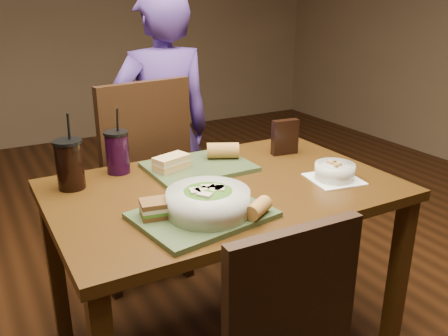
{
  "coord_description": "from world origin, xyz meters",
  "views": [
    {
      "loc": [
        -0.82,
        -1.47,
        1.44
      ],
      "look_at": [
        0.0,
        0.0,
        0.82
      ],
      "focal_mm": 38.0,
      "sensor_mm": 36.0,
      "label": 1
    }
  ],
  "objects_px": {
    "sandwich_far": "(172,163)",
    "tray_far": "(199,167)",
    "salad_bowl": "(208,200)",
    "cup_berry": "(117,152)",
    "baguette_far": "(223,151)",
    "baguette_near": "(258,208)",
    "sandwich_near": "(159,208)",
    "chip_bag": "(285,137)",
    "chair_far": "(141,173)",
    "diner": "(164,134)",
    "soup_bowl": "(335,171)",
    "cup_cola": "(70,164)",
    "dining_table": "(224,206)",
    "tray_near": "(203,215)"
  },
  "relations": [
    {
      "from": "sandwich_far",
      "to": "tray_far",
      "type": "bearing_deg",
      "value": -1.8
    },
    {
      "from": "salad_bowl",
      "to": "cup_berry",
      "type": "xyz_separation_m",
      "value": [
        -0.12,
        0.56,
        0.02
      ]
    },
    {
      "from": "salad_bowl",
      "to": "baguette_far",
      "type": "bearing_deg",
      "value": 55.95
    },
    {
      "from": "baguette_near",
      "to": "cup_berry",
      "type": "distance_m",
      "value": 0.7
    },
    {
      "from": "sandwich_near",
      "to": "chip_bag",
      "type": "bearing_deg",
      "value": 25.61
    },
    {
      "from": "chair_far",
      "to": "chip_bag",
      "type": "bearing_deg",
      "value": -41.33
    },
    {
      "from": "diner",
      "to": "salad_bowl",
      "type": "distance_m",
      "value": 1.06
    },
    {
      "from": "diner",
      "to": "chip_bag",
      "type": "relative_size",
      "value": 9.31
    },
    {
      "from": "soup_bowl",
      "to": "sandwich_near",
      "type": "relative_size",
      "value": 1.68
    },
    {
      "from": "chair_far",
      "to": "chip_bag",
      "type": "distance_m",
      "value": 0.75
    },
    {
      "from": "soup_bowl",
      "to": "cup_cola",
      "type": "bearing_deg",
      "value": 155.69
    },
    {
      "from": "tray_far",
      "to": "baguette_far",
      "type": "relative_size",
      "value": 3.06
    },
    {
      "from": "baguette_near",
      "to": "cup_berry",
      "type": "relative_size",
      "value": 0.38
    },
    {
      "from": "salad_bowl",
      "to": "cup_cola",
      "type": "distance_m",
      "value": 0.58
    },
    {
      "from": "dining_table",
      "to": "baguette_far",
      "type": "height_order",
      "value": "baguette_far"
    },
    {
      "from": "tray_near",
      "to": "baguette_near",
      "type": "xyz_separation_m",
      "value": [
        0.15,
        -0.11,
        0.03
      ]
    },
    {
      "from": "chair_far",
      "to": "cup_cola",
      "type": "bearing_deg",
      "value": -134.9
    },
    {
      "from": "diner",
      "to": "tray_far",
      "type": "height_order",
      "value": "diner"
    },
    {
      "from": "baguette_near",
      "to": "chip_bag",
      "type": "xyz_separation_m",
      "value": [
        0.48,
        0.52,
        0.04
      ]
    },
    {
      "from": "tray_near",
      "to": "sandwich_near",
      "type": "bearing_deg",
      "value": 161.37
    },
    {
      "from": "baguette_far",
      "to": "cup_cola",
      "type": "bearing_deg",
      "value": 178.34
    },
    {
      "from": "chair_far",
      "to": "chip_bag",
      "type": "xyz_separation_m",
      "value": [
        0.53,
        -0.47,
        0.23
      ]
    },
    {
      "from": "cup_cola",
      "to": "baguette_near",
      "type": "bearing_deg",
      "value": -51.08
    },
    {
      "from": "tray_far",
      "to": "sandwich_far",
      "type": "height_order",
      "value": "sandwich_far"
    },
    {
      "from": "soup_bowl",
      "to": "cup_berry",
      "type": "xyz_separation_m",
      "value": [
        -0.72,
        0.49,
        0.05
      ]
    },
    {
      "from": "diner",
      "to": "cup_cola",
      "type": "distance_m",
      "value": 0.81
    },
    {
      "from": "sandwich_far",
      "to": "chip_bag",
      "type": "bearing_deg",
      "value": -1.92
    },
    {
      "from": "cup_berry",
      "to": "chip_bag",
      "type": "relative_size",
      "value": 1.69
    },
    {
      "from": "baguette_near",
      "to": "salad_bowl",
      "type": "bearing_deg",
      "value": 145.24
    },
    {
      "from": "dining_table",
      "to": "sandwich_near",
      "type": "xyz_separation_m",
      "value": [
        -0.33,
        -0.17,
        0.14
      ]
    },
    {
      "from": "salad_bowl",
      "to": "sandwich_near",
      "type": "bearing_deg",
      "value": 158.07
    },
    {
      "from": "cup_berry",
      "to": "sandwich_near",
      "type": "bearing_deg",
      "value": -92.47
    },
    {
      "from": "sandwich_far",
      "to": "cup_berry",
      "type": "xyz_separation_m",
      "value": [
        -0.19,
        0.12,
        0.04
      ]
    },
    {
      "from": "dining_table",
      "to": "tray_far",
      "type": "xyz_separation_m",
      "value": [
        -0.0,
        0.21,
        0.1
      ]
    },
    {
      "from": "salad_bowl",
      "to": "chip_bag",
      "type": "bearing_deg",
      "value": 34.6
    },
    {
      "from": "tray_far",
      "to": "chip_bag",
      "type": "xyz_separation_m",
      "value": [
        0.43,
        -0.01,
        0.07
      ]
    },
    {
      "from": "baguette_far",
      "to": "tray_near",
      "type": "bearing_deg",
      "value": -126.04
    },
    {
      "from": "diner",
      "to": "baguette_far",
      "type": "relative_size",
      "value": 10.85
    },
    {
      "from": "salad_bowl",
      "to": "sandwich_far",
      "type": "relative_size",
      "value": 1.69
    },
    {
      "from": "sandwich_near",
      "to": "cup_cola",
      "type": "distance_m",
      "value": 0.46
    },
    {
      "from": "diner",
      "to": "cup_cola",
      "type": "relative_size",
      "value": 5.1
    },
    {
      "from": "diner",
      "to": "soup_bowl",
      "type": "bearing_deg",
      "value": 112.56
    },
    {
      "from": "tray_far",
      "to": "sandwich_near",
      "type": "bearing_deg",
      "value": -130.93
    },
    {
      "from": "tray_far",
      "to": "cup_cola",
      "type": "distance_m",
      "value": 0.52
    },
    {
      "from": "chair_far",
      "to": "sandwich_near",
      "type": "xyz_separation_m",
      "value": [
        -0.23,
        -0.83,
        0.2
      ]
    },
    {
      "from": "cup_cola",
      "to": "cup_berry",
      "type": "height_order",
      "value": "cup_cola"
    },
    {
      "from": "tray_far",
      "to": "dining_table",
      "type": "bearing_deg",
      "value": -89.16
    },
    {
      "from": "chip_bag",
      "to": "salad_bowl",
      "type": "bearing_deg",
      "value": -137.77
    },
    {
      "from": "tray_near",
      "to": "sandwich_near",
      "type": "distance_m",
      "value": 0.14
    },
    {
      "from": "salad_bowl",
      "to": "cup_cola",
      "type": "height_order",
      "value": "cup_cola"
    }
  ]
}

